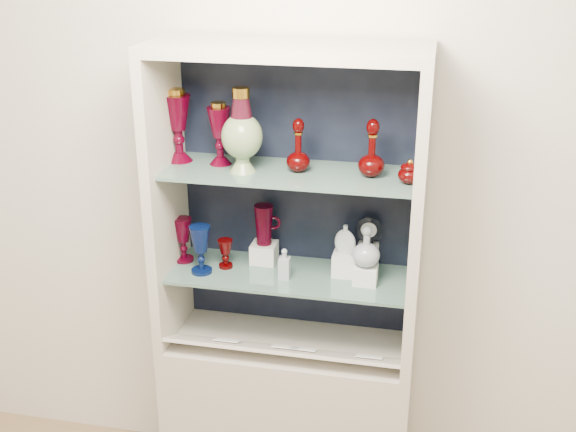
% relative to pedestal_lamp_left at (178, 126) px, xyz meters
% --- Properties ---
extents(wall_back, '(3.50, 0.02, 2.80)m').
position_rel_pedestal_lamp_left_xyz_m(wall_back, '(0.44, 0.16, -0.21)').
color(wall_back, silver).
rests_on(wall_back, ground).
extents(cabinet_base, '(1.00, 0.40, 0.75)m').
position_rel_pedestal_lamp_left_xyz_m(cabinet_base, '(0.44, -0.06, -1.23)').
color(cabinet_base, beige).
rests_on(cabinet_base, ground).
extents(cabinet_back_panel, '(0.98, 0.02, 1.15)m').
position_rel_pedestal_lamp_left_xyz_m(cabinet_back_panel, '(0.44, 0.13, -0.28)').
color(cabinet_back_panel, black).
rests_on(cabinet_back_panel, cabinet_base).
extents(cabinet_side_left, '(0.04, 0.40, 1.15)m').
position_rel_pedestal_lamp_left_xyz_m(cabinet_side_left, '(-0.04, -0.06, -0.28)').
color(cabinet_side_left, beige).
rests_on(cabinet_side_left, cabinet_base).
extents(cabinet_side_right, '(0.04, 0.40, 1.15)m').
position_rel_pedestal_lamp_left_xyz_m(cabinet_side_right, '(0.92, -0.06, -0.28)').
color(cabinet_side_right, beige).
rests_on(cabinet_side_right, cabinet_base).
extents(cabinet_top_cap, '(1.00, 0.40, 0.04)m').
position_rel_pedestal_lamp_left_xyz_m(cabinet_top_cap, '(0.44, -0.06, 0.31)').
color(cabinet_top_cap, beige).
rests_on(cabinet_top_cap, cabinet_side_left).
extents(shelf_lower, '(0.92, 0.34, 0.01)m').
position_rel_pedestal_lamp_left_xyz_m(shelf_lower, '(0.44, -0.04, -0.57)').
color(shelf_lower, slate).
rests_on(shelf_lower, cabinet_side_left).
extents(shelf_upper, '(0.92, 0.34, 0.01)m').
position_rel_pedestal_lamp_left_xyz_m(shelf_upper, '(0.44, -0.04, -0.15)').
color(shelf_upper, slate).
rests_on(shelf_upper, cabinet_side_left).
extents(label_ledge, '(0.92, 0.17, 0.09)m').
position_rel_pedestal_lamp_left_xyz_m(label_ledge, '(0.44, -0.17, -0.83)').
color(label_ledge, beige).
rests_on(label_ledge, cabinet_base).
extents(label_card_0, '(0.10, 0.06, 0.03)m').
position_rel_pedestal_lamp_left_xyz_m(label_card_0, '(0.78, -0.17, -0.81)').
color(label_card_0, white).
rests_on(label_card_0, label_ledge).
extents(label_card_1, '(0.10, 0.06, 0.03)m').
position_rel_pedestal_lamp_left_xyz_m(label_card_1, '(0.52, -0.17, -0.81)').
color(label_card_1, white).
rests_on(label_card_1, label_ledge).
extents(label_card_2, '(0.10, 0.06, 0.03)m').
position_rel_pedestal_lamp_left_xyz_m(label_card_2, '(0.22, -0.17, -0.81)').
color(label_card_2, white).
rests_on(label_card_2, label_ledge).
extents(label_card_3, '(0.10, 0.06, 0.03)m').
position_rel_pedestal_lamp_left_xyz_m(label_card_3, '(0.45, -0.17, -0.81)').
color(label_card_3, white).
rests_on(label_card_3, label_ledge).
extents(pedestal_lamp_left, '(0.14, 0.14, 0.28)m').
position_rel_pedestal_lamp_left_xyz_m(pedestal_lamp_left, '(0.00, 0.00, 0.00)').
color(pedestal_lamp_left, '#470013').
rests_on(pedestal_lamp_left, shelf_upper).
extents(pedestal_lamp_right, '(0.11, 0.11, 0.24)m').
position_rel_pedestal_lamp_left_xyz_m(pedestal_lamp_right, '(0.17, -0.01, -0.02)').
color(pedestal_lamp_right, '#470013').
rests_on(pedestal_lamp_right, shelf_upper).
extents(enamel_urn, '(0.20, 0.20, 0.31)m').
position_rel_pedestal_lamp_left_xyz_m(enamel_urn, '(0.27, -0.08, 0.02)').
color(enamel_urn, '#0E4B23').
rests_on(enamel_urn, shelf_upper).
extents(ruby_decanter_a, '(0.10, 0.10, 0.23)m').
position_rel_pedestal_lamp_left_xyz_m(ruby_decanter_a, '(0.47, -0.03, -0.03)').
color(ruby_decanter_a, '#420000').
rests_on(ruby_decanter_a, shelf_upper).
extents(ruby_decanter_b, '(0.11, 0.11, 0.23)m').
position_rel_pedestal_lamp_left_xyz_m(ruby_decanter_b, '(0.74, -0.04, -0.03)').
color(ruby_decanter_b, '#420000').
rests_on(ruby_decanter_b, shelf_upper).
extents(lidded_bowl, '(0.10, 0.10, 0.09)m').
position_rel_pedestal_lamp_left_xyz_m(lidded_bowl, '(0.88, -0.08, -0.09)').
color(lidded_bowl, '#420000').
rests_on(lidded_bowl, shelf_upper).
extents(cobalt_goblet, '(0.11, 0.11, 0.19)m').
position_rel_pedestal_lamp_left_xyz_m(cobalt_goblet, '(0.10, -0.10, -0.46)').
color(cobalt_goblet, '#081545').
rests_on(cobalt_goblet, shelf_lower).
extents(ruby_goblet_tall, '(0.10, 0.10, 0.18)m').
position_rel_pedestal_lamp_left_xyz_m(ruby_goblet_tall, '(0.00, -0.02, -0.47)').
color(ruby_goblet_tall, '#470013').
rests_on(ruby_goblet_tall, shelf_lower).
extents(ruby_goblet_small, '(0.08, 0.08, 0.12)m').
position_rel_pedestal_lamp_left_xyz_m(ruby_goblet_small, '(0.18, -0.04, -0.50)').
color(ruby_goblet_small, '#420000').
rests_on(ruby_goblet_small, shelf_lower).
extents(riser_ruby_pitcher, '(0.10, 0.10, 0.08)m').
position_rel_pedestal_lamp_left_xyz_m(riser_ruby_pitcher, '(0.32, 0.04, -0.52)').
color(riser_ruby_pitcher, silver).
rests_on(riser_ruby_pitcher, shelf_lower).
extents(ruby_pitcher, '(0.14, 0.10, 0.16)m').
position_rel_pedestal_lamp_left_xyz_m(ruby_pitcher, '(0.32, 0.04, -0.40)').
color(ruby_pitcher, '#470013').
rests_on(ruby_pitcher, riser_ruby_pitcher).
extents(clear_square_bottle, '(0.04, 0.04, 0.12)m').
position_rel_pedestal_lamp_left_xyz_m(clear_square_bottle, '(0.43, -0.09, -0.50)').
color(clear_square_bottle, '#919AA6').
rests_on(clear_square_bottle, shelf_lower).
extents(riser_flat_flask, '(0.09, 0.09, 0.09)m').
position_rel_pedestal_lamp_left_xyz_m(riser_flat_flask, '(0.65, -0.01, -0.51)').
color(riser_flat_flask, silver).
rests_on(riser_flat_flask, shelf_lower).
extents(flat_flask, '(0.09, 0.06, 0.12)m').
position_rel_pedestal_lamp_left_xyz_m(flat_flask, '(0.65, -0.01, -0.41)').
color(flat_flask, silver).
rests_on(flat_flask, riser_flat_flask).
extents(riser_clear_round_decanter, '(0.09, 0.09, 0.07)m').
position_rel_pedestal_lamp_left_xyz_m(riser_clear_round_decanter, '(0.74, -0.06, -0.52)').
color(riser_clear_round_decanter, silver).
rests_on(riser_clear_round_decanter, shelf_lower).
extents(clear_round_decanter, '(0.13, 0.13, 0.16)m').
position_rel_pedestal_lamp_left_xyz_m(clear_round_decanter, '(0.74, -0.06, -0.41)').
color(clear_round_decanter, '#919AA6').
rests_on(clear_round_decanter, riser_clear_round_decanter).
extents(riser_cameo_medallion, '(0.08, 0.08, 0.10)m').
position_rel_pedestal_lamp_left_xyz_m(riser_cameo_medallion, '(0.73, 0.07, -0.51)').
color(riser_cameo_medallion, silver).
rests_on(riser_cameo_medallion, shelf_lower).
extents(cameo_medallion, '(0.10, 0.04, 0.12)m').
position_rel_pedestal_lamp_left_xyz_m(cameo_medallion, '(0.73, 0.07, -0.40)').
color(cameo_medallion, black).
rests_on(cameo_medallion, riser_cameo_medallion).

